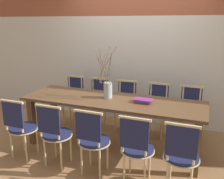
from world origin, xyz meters
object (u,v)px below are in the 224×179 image
dining_table (112,106)px  vase_centerpiece (108,89)px  chair_near_center (93,139)px  chair_far_center (125,104)px  book_stack (143,101)px

dining_table → vase_centerpiece: vase_centerpiece is taller
dining_table → vase_centerpiece: bearing=149.5°
chair_near_center → chair_far_center: bearing=91.9°
chair_near_center → book_stack: chair_near_center is taller
chair_far_center → book_stack: 0.90m
chair_far_center → book_stack: chair_far_center is taller
chair_near_center → book_stack: (0.44, 0.73, 0.32)m
chair_far_center → book_stack: (0.49, -0.69, 0.32)m
chair_near_center → vase_centerpiece: (-0.11, 0.76, 0.44)m
dining_table → chair_near_center: bearing=-88.6°
dining_table → chair_near_center: (0.02, -0.71, -0.19)m
chair_far_center → dining_table: bearing=92.4°
dining_table → book_stack: bearing=2.2°
vase_centerpiece → book_stack: (0.54, -0.03, -0.11)m
vase_centerpiece → book_stack: bearing=-3.6°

